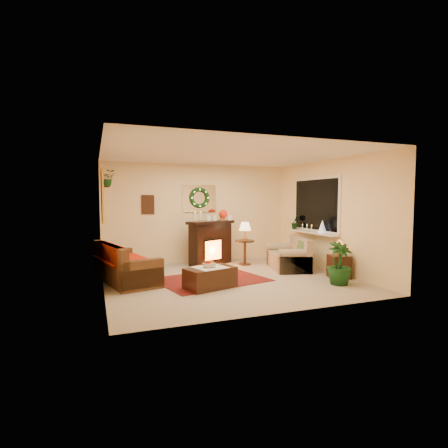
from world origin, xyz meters
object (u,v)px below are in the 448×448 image
object	(u,v)px
fireplace	(210,243)
end_table_square	(339,265)
coffee_table	(210,277)
loveseat	(288,252)
sofa	(126,261)
side_table_round	(245,252)

from	to	relation	value
fireplace	end_table_square	xyz separation A→B (m)	(2.09, -2.44, -0.28)
end_table_square	coffee_table	xyz separation A→B (m)	(-2.86, 0.15, -0.06)
loveseat	coffee_table	bearing A→B (deg)	-140.71
loveseat	end_table_square	bearing A→B (deg)	-51.85
sofa	coffee_table	distance (m)	1.82
sofa	end_table_square	xyz separation A→B (m)	(4.30, -1.25, -0.16)
loveseat	end_table_square	size ratio (longest dim) A/B	2.69
side_table_round	loveseat	bearing A→B (deg)	-48.58
side_table_round	end_table_square	size ratio (longest dim) A/B	1.29
sofa	coffee_table	bearing A→B (deg)	-51.71
sofa	loveseat	size ratio (longest dim) A/B	1.41
end_table_square	coffee_table	distance (m)	2.86
end_table_square	coffee_table	bearing A→B (deg)	177.00
loveseat	end_table_square	distance (m)	1.33
fireplace	coffee_table	distance (m)	2.44
fireplace	coffee_table	xyz separation A→B (m)	(-0.77, -2.29, -0.34)
side_table_round	end_table_square	bearing A→B (deg)	-58.23
coffee_table	fireplace	bearing A→B (deg)	54.94
end_table_square	coffee_table	world-z (taller)	end_table_square
side_table_round	coffee_table	world-z (taller)	side_table_round
loveseat	side_table_round	xyz separation A→B (m)	(-0.76, 0.86, -0.09)
sofa	loveseat	world-z (taller)	sofa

